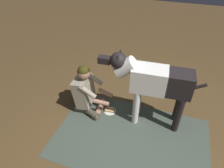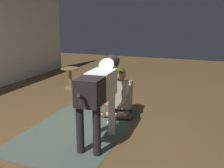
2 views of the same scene
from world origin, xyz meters
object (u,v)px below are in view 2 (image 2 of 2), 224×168
(large_dog, at_px, (100,88))
(hot_dog_on_plate, at_px, (113,121))
(person_sitting_on_floor, at_px, (120,96))
(round_side_table, at_px, (70,76))

(large_dog, bearing_deg, hot_dog_on_plate, 3.74)
(person_sitting_on_floor, bearing_deg, round_side_table, 53.68)
(person_sitting_on_floor, xyz_separation_m, round_side_table, (1.28, 1.74, -0.05))
(person_sitting_on_floor, distance_m, large_dog, 1.13)
(large_dog, relative_size, hot_dog_on_plate, 7.43)
(round_side_table, bearing_deg, hot_dog_on_plate, -133.59)
(hot_dog_on_plate, xyz_separation_m, round_side_table, (1.68, 1.76, 0.28))
(large_dog, relative_size, round_side_table, 2.97)
(person_sitting_on_floor, xyz_separation_m, large_dog, (-1.05, -0.07, 0.42))
(round_side_table, bearing_deg, large_dog, -142.16)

